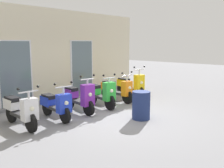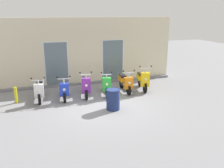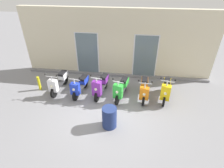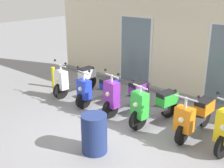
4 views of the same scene
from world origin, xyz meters
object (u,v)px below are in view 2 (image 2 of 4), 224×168
(scooter_blue, at_px, (65,89))
(curb_bollard, at_px, (16,95))
(scooter_green, at_px, (106,84))
(scooter_orange, at_px, (125,82))
(scooter_white, at_px, (40,89))
(trash_bin, at_px, (113,99))
(scooter_purple, at_px, (86,85))
(scooter_yellow, at_px, (143,80))

(scooter_blue, relative_size, curb_bollard, 2.16)
(scooter_green, distance_m, scooter_orange, 1.01)
(scooter_white, height_order, curb_bollard, scooter_white)
(trash_bin, bearing_deg, curb_bollard, 151.95)
(curb_bollard, bearing_deg, scooter_white, 3.64)
(scooter_purple, bearing_deg, scooter_green, -6.04)
(scooter_green, bearing_deg, trash_bin, -98.23)
(scooter_orange, height_order, curb_bollard, scooter_orange)
(curb_bollard, bearing_deg, trash_bin, -28.05)
(scooter_white, xyz_separation_m, scooter_purple, (2.00, -0.08, 0.02))
(scooter_purple, height_order, curb_bollard, scooter_purple)
(scooter_blue, distance_m, scooter_orange, 2.89)
(scooter_purple, bearing_deg, scooter_yellow, 0.32)
(trash_bin, bearing_deg, scooter_white, 143.12)
(scooter_orange, relative_size, curb_bollard, 2.22)
(trash_bin, bearing_deg, scooter_blue, 130.63)
(scooter_blue, distance_m, scooter_yellow, 3.81)
(scooter_white, height_order, scooter_blue, scooter_white)
(scooter_purple, distance_m, scooter_yellow, 2.85)
(scooter_green, relative_size, scooter_orange, 1.01)
(scooter_blue, xyz_separation_m, curb_bollard, (-2.02, 0.05, -0.09))
(scooter_green, height_order, trash_bin, scooter_green)
(scooter_white, height_order, scooter_orange, scooter_orange)
(scooter_yellow, bearing_deg, scooter_white, 179.28)
(scooter_purple, xyz_separation_m, scooter_green, (0.93, -0.10, -0.01))
(scooter_blue, distance_m, scooter_green, 1.89)
(scooter_green, relative_size, scooter_yellow, 1.00)
(scooter_green, height_order, scooter_orange, scooter_green)
(scooter_orange, bearing_deg, trash_bin, -123.16)
(curb_bollard, bearing_deg, scooter_orange, -0.04)
(trash_bin, xyz_separation_m, curb_bollard, (-3.64, 1.94, -0.06))
(scooter_purple, height_order, scooter_orange, scooter_purple)
(scooter_blue, height_order, scooter_green, scooter_green)
(scooter_white, distance_m, curb_bollard, 0.98)
(scooter_white, relative_size, scooter_yellow, 1.04)
(scooter_white, bearing_deg, trash_bin, -36.88)
(scooter_purple, xyz_separation_m, scooter_yellow, (2.85, 0.02, 0.01))
(scooter_white, distance_m, trash_bin, 3.34)
(scooter_purple, distance_m, curb_bollard, 2.98)
(scooter_white, height_order, trash_bin, scooter_white)
(trash_bin, bearing_deg, scooter_yellow, 41.63)
(scooter_white, relative_size, curb_bollard, 2.34)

